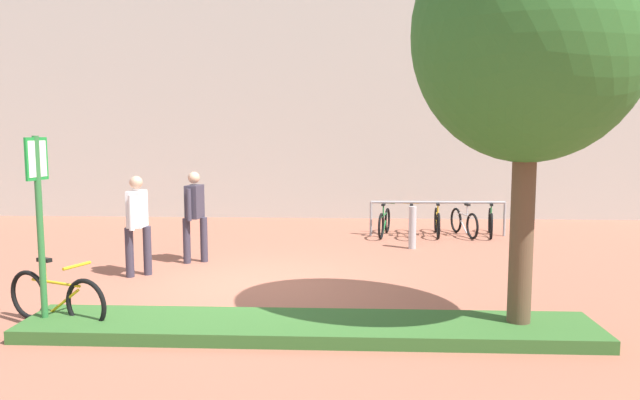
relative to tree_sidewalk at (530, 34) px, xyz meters
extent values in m
plane|color=#9E5B47|center=(-3.50, 2.18, -3.58)|extent=(60.00, 60.00, 0.00)
cube|color=#B2ADA3|center=(-3.50, 10.26, 1.42)|extent=(28.00, 1.20, 10.00)
cube|color=#336028|center=(-2.57, -0.11, -3.50)|extent=(7.00, 1.10, 0.16)
cylinder|color=brown|center=(0.00, 0.00, -2.33)|extent=(0.28, 0.28, 2.51)
ellipsoid|color=#2D6628|center=(0.00, 0.00, 0.02)|extent=(2.73, 2.73, 3.00)
cylinder|color=#2D7238|center=(-5.86, -0.11, -2.37)|extent=(0.08, 0.08, 2.42)
cube|color=#198C33|center=(-5.86, -0.11, -1.44)|extent=(0.11, 0.36, 0.52)
cube|color=white|center=(-5.86, -0.11, -1.44)|extent=(0.10, 0.30, 0.44)
torus|color=black|center=(-6.28, 0.29, -3.25)|extent=(0.63, 0.31, 0.66)
torus|color=black|center=(-5.33, -0.10, -3.25)|extent=(0.63, 0.31, 0.66)
cylinder|color=gold|center=(-5.80, 0.09, -3.03)|extent=(0.79, 0.35, 0.04)
cylinder|color=gold|center=(-5.71, 0.05, -3.28)|extent=(0.57, 0.27, 0.44)
cylinder|color=gold|center=(-5.97, 0.16, -2.91)|extent=(0.04, 0.04, 0.28)
cube|color=black|center=(-5.97, 0.16, -2.75)|extent=(0.22, 0.15, 0.05)
cylinder|color=gold|center=(-5.45, -0.06, -2.77)|extent=(0.20, 0.40, 0.04)
cylinder|color=#99999E|center=(-1.54, 6.87, -3.18)|extent=(0.06, 0.06, 0.80)
cylinder|color=#99999E|center=(1.61, 6.94, -3.18)|extent=(0.06, 0.06, 0.80)
cylinder|color=#99999E|center=(0.04, 6.91, -2.78)|extent=(3.15, 0.13, 0.06)
torus|color=black|center=(-1.32, 6.38, -3.28)|extent=(0.18, 0.60, 0.61)
torus|color=black|center=(-1.12, 7.30, -3.28)|extent=(0.18, 0.60, 0.61)
cylinder|color=#1E7233|center=(-1.22, 6.84, -3.08)|extent=(0.20, 0.76, 0.03)
cylinder|color=#1E7233|center=(-1.20, 6.93, -3.31)|extent=(0.15, 0.55, 0.40)
cylinder|color=#1E7233|center=(-1.26, 6.67, -2.96)|extent=(0.03, 0.03, 0.26)
cube|color=black|center=(-1.26, 6.67, -2.82)|extent=(0.11, 0.20, 0.05)
cylinder|color=#1E7233|center=(-1.14, 7.19, -2.84)|extent=(0.39, 0.12, 0.04)
torus|color=black|center=(-0.63, 6.38, -3.28)|extent=(0.11, 0.61, 0.61)
torus|color=black|center=(-0.55, 7.32, -3.28)|extent=(0.11, 0.61, 0.61)
cylinder|color=gold|center=(-0.59, 6.85, -3.08)|extent=(0.10, 0.77, 0.03)
cylinder|color=gold|center=(-0.58, 6.94, -3.31)|extent=(0.08, 0.56, 0.40)
cylinder|color=gold|center=(-0.60, 6.68, -2.96)|extent=(0.03, 0.03, 0.26)
cube|color=black|center=(-0.60, 6.68, -2.82)|extent=(0.09, 0.19, 0.05)
cylinder|color=gold|center=(-0.56, 7.20, -2.84)|extent=(0.39, 0.07, 0.04)
torus|color=black|center=(0.00, 6.48, -3.28)|extent=(0.11, 0.61, 0.61)
torus|color=black|center=(0.08, 7.42, -3.28)|extent=(0.11, 0.61, 0.61)
cylinder|color=gold|center=(0.04, 6.95, -3.08)|extent=(0.10, 0.77, 0.03)
cylinder|color=gold|center=(0.05, 7.04, -3.31)|extent=(0.08, 0.56, 0.40)
cylinder|color=gold|center=(0.02, 6.78, -2.96)|extent=(0.03, 0.03, 0.26)
cube|color=black|center=(0.02, 6.78, -2.82)|extent=(0.09, 0.19, 0.05)
cylinder|color=gold|center=(0.07, 7.30, -2.84)|extent=(0.39, 0.07, 0.04)
torus|color=black|center=(0.77, 6.49, -3.28)|extent=(0.19, 0.60, 0.61)
torus|color=black|center=(0.56, 7.40, -3.28)|extent=(0.19, 0.60, 0.61)
cylinder|color=silver|center=(0.67, 6.95, -3.08)|extent=(0.20, 0.76, 0.03)
cylinder|color=silver|center=(0.65, 7.04, -3.31)|extent=(0.16, 0.55, 0.40)
cylinder|color=silver|center=(0.71, 6.78, -2.96)|extent=(0.03, 0.03, 0.26)
cube|color=black|center=(0.71, 6.78, -2.82)|extent=(0.11, 0.20, 0.05)
cylinder|color=silver|center=(0.59, 7.29, -2.84)|extent=(0.38, 0.12, 0.04)
torus|color=black|center=(1.21, 6.51, -3.28)|extent=(0.17, 0.61, 0.61)
torus|color=black|center=(1.39, 7.43, -3.28)|extent=(0.17, 0.61, 0.61)
cylinder|color=#1E7233|center=(1.30, 6.97, -3.08)|extent=(0.18, 0.76, 0.03)
cylinder|color=#1E7233|center=(1.32, 7.06, -3.31)|extent=(0.14, 0.55, 0.40)
cylinder|color=#1E7233|center=(1.26, 6.81, -2.96)|extent=(0.03, 0.03, 0.26)
cube|color=black|center=(1.26, 6.81, -2.82)|extent=(0.11, 0.19, 0.05)
cylinder|color=#1E7233|center=(1.37, 7.32, -2.84)|extent=(0.39, 0.11, 0.04)
cylinder|color=#ADADB2|center=(-0.72, 5.32, -3.13)|extent=(0.16, 0.16, 0.90)
cylinder|color=#383342|center=(-5.54, 2.78, -3.16)|extent=(0.14, 0.14, 0.85)
cylinder|color=#383342|center=(-5.78, 2.61, -3.16)|extent=(0.14, 0.14, 0.85)
cube|color=white|center=(-5.66, 2.70, -2.42)|extent=(0.25, 0.40, 0.62)
cylinder|color=white|center=(-5.66, 2.96, -2.45)|extent=(0.09, 0.09, 0.59)
cylinder|color=white|center=(-5.67, 2.44, -2.45)|extent=(0.09, 0.09, 0.59)
sphere|color=tan|center=(-5.66, 2.70, -1.97)|extent=(0.22, 0.22, 0.22)
cylinder|color=#383342|center=(-4.81, 3.85, -3.16)|extent=(0.14, 0.14, 0.85)
cylinder|color=#383342|center=(-5.10, 3.71, -3.16)|extent=(0.14, 0.14, 0.85)
cube|color=#383342|center=(-4.96, 3.78, -2.42)|extent=(0.29, 0.43, 0.62)
cylinder|color=#383342|center=(-4.92, 4.04, -2.45)|extent=(0.09, 0.09, 0.59)
cylinder|color=#383342|center=(-4.99, 3.52, -2.45)|extent=(0.09, 0.09, 0.59)
sphere|color=tan|center=(-4.96, 3.78, -1.97)|extent=(0.22, 0.22, 0.22)
camera|label=1|loc=(-2.09, -7.15, -1.11)|focal=33.43mm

